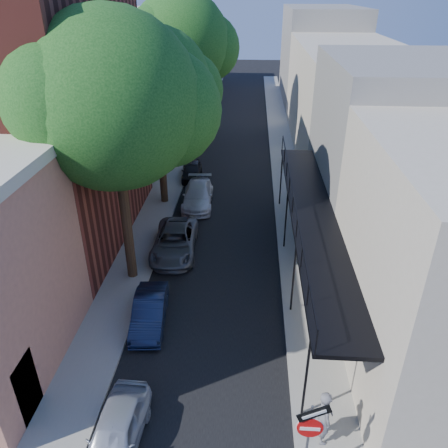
% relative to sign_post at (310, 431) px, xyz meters
% --- Properties ---
extents(road_surface, '(6.00, 64.00, 0.01)m').
position_rel_sign_post_xyz_m(road_surface, '(-3.16, 29.03, -2.03)').
color(road_surface, black).
rests_on(road_surface, ground).
extents(sidewalk_left, '(2.00, 64.00, 0.12)m').
position_rel_sign_post_xyz_m(sidewalk_left, '(-7.16, 29.03, -1.98)').
color(sidewalk_left, gray).
rests_on(sidewalk_left, ground).
extents(sidewalk_right, '(2.00, 64.00, 0.12)m').
position_rel_sign_post_xyz_m(sidewalk_right, '(0.84, 29.03, -1.98)').
color(sidewalk_right, gray).
rests_on(sidewalk_right, ground).
extents(buildings_left, '(10.10, 59.10, 12.00)m').
position_rel_sign_post_xyz_m(buildings_left, '(-12.46, 27.79, 2.90)').
color(buildings_left, tan).
rests_on(buildings_left, ground).
extents(buildings_right, '(9.80, 55.00, 10.00)m').
position_rel_sign_post_xyz_m(buildings_right, '(5.83, 28.51, 2.39)').
color(buildings_right, beige).
rests_on(buildings_right, ground).
extents(sign_post, '(0.89, 0.17, 2.99)m').
position_rel_sign_post_xyz_m(sign_post, '(0.00, 0.00, 0.00)').
color(sign_post, '#595B60').
rests_on(sign_post, ground).
extents(oak_near, '(7.48, 6.80, 11.42)m').
position_rel_sign_post_xyz_m(oak_near, '(-6.53, 9.29, 5.84)').
color(oak_near, '#322314').
rests_on(oak_near, ground).
extents(oak_mid, '(6.60, 6.00, 10.20)m').
position_rel_sign_post_xyz_m(oak_mid, '(-6.58, 17.26, 5.02)').
color(oak_mid, '#322314').
rests_on(oak_mid, ground).
extents(oak_far, '(7.70, 7.00, 11.90)m').
position_rel_sign_post_xyz_m(oak_far, '(-6.51, 26.30, 6.22)').
color(oak_far, '#322314').
rests_on(oak_far, ground).
extents(parked_car_a, '(1.55, 3.55, 1.19)m').
position_rel_sign_post_xyz_m(parked_car_a, '(-5.28, 0.62, -1.44)').
color(parked_car_a, '#A0A6B1').
rests_on(parked_car_a, ground).
extents(parked_car_b, '(1.51, 3.54, 1.14)m').
position_rel_sign_post_xyz_m(parked_car_b, '(-5.48, 5.97, -1.47)').
color(parked_car_b, '#121B38').
rests_on(parked_car_b, ground).
extents(parked_car_c, '(2.27, 4.63, 1.27)m').
position_rel_sign_post_xyz_m(parked_car_c, '(-5.34, 11.28, -1.40)').
color(parked_car_c, '#56575D').
rests_on(parked_car_c, ground).
extents(parked_car_d, '(1.96, 4.42, 1.26)m').
position_rel_sign_post_xyz_m(parked_car_d, '(-4.84, 16.82, -1.41)').
color(parked_car_d, silver).
rests_on(parked_car_d, ground).
extents(parked_car_e, '(1.67, 3.52, 1.16)m').
position_rel_sign_post_xyz_m(parked_car_e, '(-5.76, 21.00, -1.45)').
color(parked_car_e, black).
rests_on(parked_car_e, ground).
extents(pedestrian, '(0.51, 0.72, 1.87)m').
position_rel_sign_post_xyz_m(pedestrian, '(0.64, 1.20, -0.98)').
color(pedestrian, slate).
rests_on(pedestrian, sidewalk_right).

